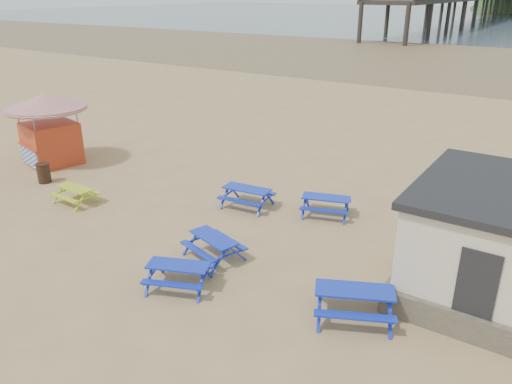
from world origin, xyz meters
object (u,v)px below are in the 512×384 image
Objects in this scene: picnic_table_blue_a at (247,197)px; litter_bin at (44,173)px; ice_cream_kiosk at (48,120)px; picnic_table_yellow at (76,195)px.

litter_bin is at bearing -169.17° from picnic_table_blue_a.
picnic_table_blue_a is 11.04m from ice_cream_kiosk.
picnic_table_blue_a is 0.44× the size of ice_cream_kiosk.
ice_cream_kiosk is at bearing 135.87° from litter_bin.
picnic_table_yellow is at bearing -155.89° from picnic_table_blue_a.
ice_cream_kiosk is 5.24× the size of litter_bin.
picnic_table_yellow is at bearing -14.03° from ice_cream_kiosk.
picnic_table_blue_a is 9.34m from litter_bin.
picnic_table_blue_a is 6.81m from picnic_table_yellow.
litter_bin is at bearing -30.85° from ice_cream_kiosk.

